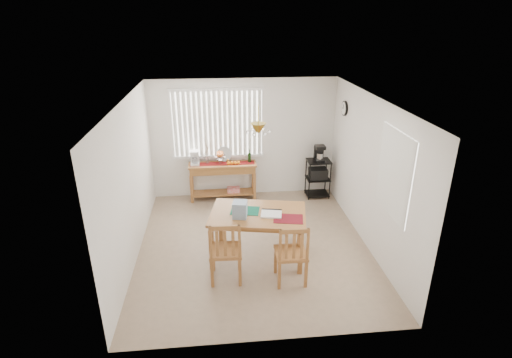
{
  "coord_description": "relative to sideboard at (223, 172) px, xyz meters",
  "views": [
    {
      "loc": [
        -0.58,
        -6.09,
        3.83
      ],
      "look_at": [
        0.1,
        0.55,
        1.05
      ],
      "focal_mm": 28.0,
      "sensor_mm": 36.0,
      "label": 1
    }
  ],
  "objects": [
    {
      "name": "chair_left",
      "position": [
        -0.04,
        -2.97,
        -0.1
      ],
      "size": [
        0.5,
        0.5,
        1.05
      ],
      "color": "#A86E39",
      "rests_on": "ground"
    },
    {
      "name": "dining_table",
      "position": [
        0.51,
        -2.36,
        0.11
      ],
      "size": [
        1.7,
        1.26,
        0.82
      ],
      "color": "#A86E39",
      "rests_on": "ground"
    },
    {
      "name": "wire_cart",
      "position": [
        2.1,
        -0.1,
        -0.1
      ],
      "size": [
        0.5,
        0.4,
        0.86
      ],
      "color": "black",
      "rests_on": "ground"
    },
    {
      "name": "ground",
      "position": [
        0.47,
        -2.02,
        -0.62
      ],
      "size": [
        4.0,
        4.5,
        0.01
      ],
      "primitive_type": "cube",
      "color": "tan"
    },
    {
      "name": "chair_right",
      "position": [
        0.94,
        -3.11,
        -0.12
      ],
      "size": [
        0.47,
        0.47,
        1.02
      ],
      "color": "#A86E39",
      "rests_on": "ground"
    },
    {
      "name": "cart_items",
      "position": [
        2.1,
        -0.09,
        0.4
      ],
      "size": [
        0.2,
        0.24,
        0.35
      ],
      "color": "black",
      "rests_on": "wire_cart"
    },
    {
      "name": "table_items",
      "position": [
        0.34,
        -2.47,
        0.31
      ],
      "size": [
        1.18,
        0.76,
        0.26
      ],
      "color": "#12674C",
      "rests_on": "dining_table"
    },
    {
      "name": "room_shell",
      "position": [
        0.47,
        -2.01,
        1.07
      ],
      "size": [
        4.2,
        4.7,
        2.7
      ],
      "color": "white",
      "rests_on": "ground"
    },
    {
      "name": "sideboard_items",
      "position": [
        -0.23,
        0.01,
        0.33
      ],
      "size": [
        1.39,
        0.34,
        0.63
      ],
      "color": "maroon",
      "rests_on": "sideboard"
    },
    {
      "name": "sideboard",
      "position": [
        0.0,
        0.0,
        0.0
      ],
      "size": [
        1.46,
        0.41,
        0.82
      ],
      "color": "#A86E39",
      "rests_on": "ground"
    }
  ]
}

